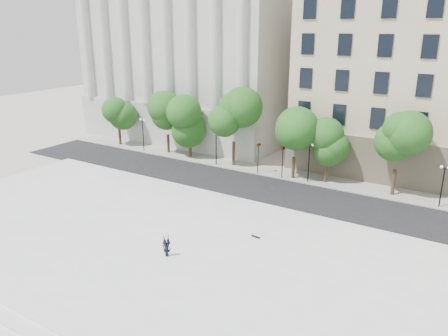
{
  "coord_description": "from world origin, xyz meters",
  "views": [
    {
      "loc": [
        21.95,
        -19.82,
        16.1
      ],
      "look_at": [
        3.38,
        10.0,
        4.67
      ],
      "focal_mm": 35.0,
      "sensor_mm": 36.0,
      "label": 1
    }
  ],
  "objects_px": {
    "person_lying": "(167,253)",
    "skateboard": "(256,237)",
    "traffic_light_east": "(283,146)",
    "traffic_light_west": "(258,142)"
  },
  "relations": [
    {
      "from": "traffic_light_west",
      "to": "traffic_light_east",
      "type": "relative_size",
      "value": 0.99
    },
    {
      "from": "person_lying",
      "to": "skateboard",
      "type": "xyz_separation_m",
      "value": [
        4.02,
        5.93,
        -0.18
      ]
    },
    {
      "from": "traffic_light_east",
      "to": "skateboard",
      "type": "height_order",
      "value": "traffic_light_east"
    },
    {
      "from": "traffic_light_west",
      "to": "person_lying",
      "type": "xyz_separation_m",
      "value": [
        3.57,
        -20.74,
        -3.08
      ]
    },
    {
      "from": "traffic_light_west",
      "to": "person_lying",
      "type": "bearing_deg",
      "value": -80.23
    },
    {
      "from": "person_lying",
      "to": "skateboard",
      "type": "relative_size",
      "value": 2.14
    },
    {
      "from": "traffic_light_east",
      "to": "person_lying",
      "type": "xyz_separation_m",
      "value": [
        0.57,
        -20.74,
        -3.1
      ]
    },
    {
      "from": "traffic_light_east",
      "to": "skateboard",
      "type": "bearing_deg",
      "value": -72.77
    },
    {
      "from": "traffic_light_east",
      "to": "skateboard",
      "type": "xyz_separation_m",
      "value": [
        4.59,
        -14.8,
        -3.28
      ]
    },
    {
      "from": "traffic_light_west",
      "to": "skateboard",
      "type": "xyz_separation_m",
      "value": [
        7.59,
        -14.8,
        -3.26
      ]
    }
  ]
}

